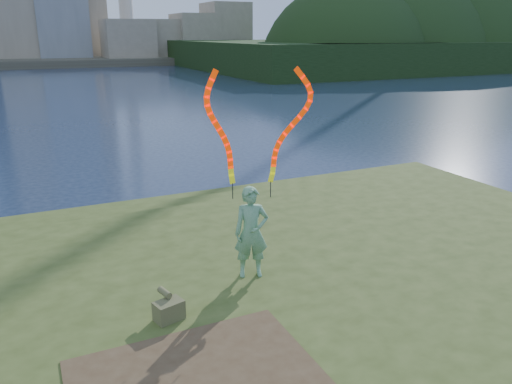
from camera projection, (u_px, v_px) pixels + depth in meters
name	position (u px, v px, depth m)	size (l,w,h in m)	color
ground	(257.00, 298.00, 10.12)	(320.00, 320.00, 0.00)	#192640
grassy_knoll	(317.00, 345.00, 8.04)	(20.00, 18.00, 0.80)	#384819
far_shore	(39.00, 59.00, 91.98)	(320.00, 40.00, 1.20)	#464133
wooded_hill	(422.00, 64.00, 85.82)	(78.00, 50.00, 63.00)	black
woman_with_ribbons	(251.00, 204.00, 8.98)	(2.00, 0.71, 4.10)	#146728
canvas_bag	(169.00, 309.00, 7.88)	(0.51, 0.57, 0.42)	brown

